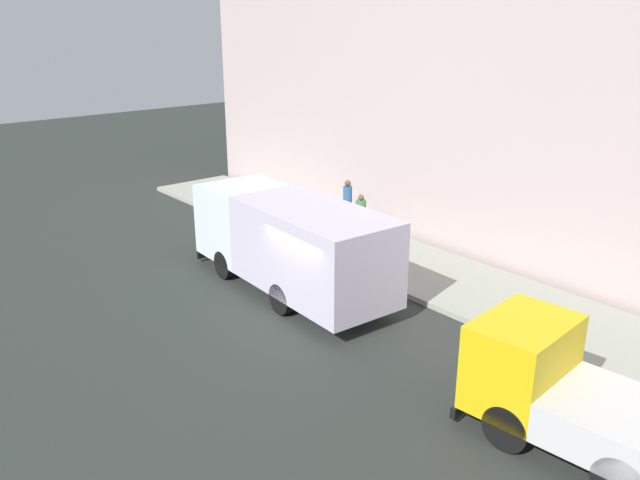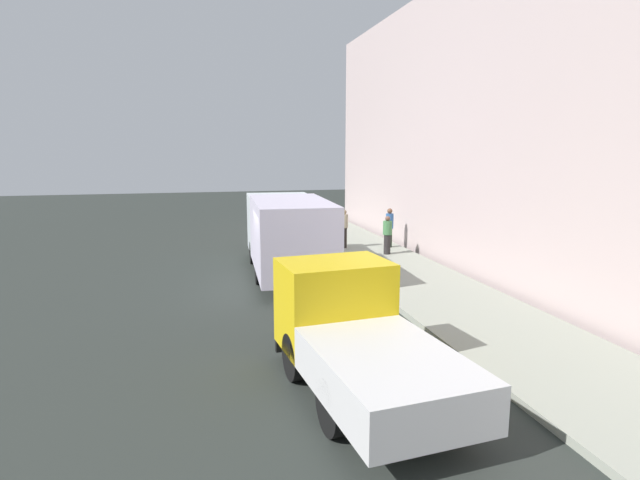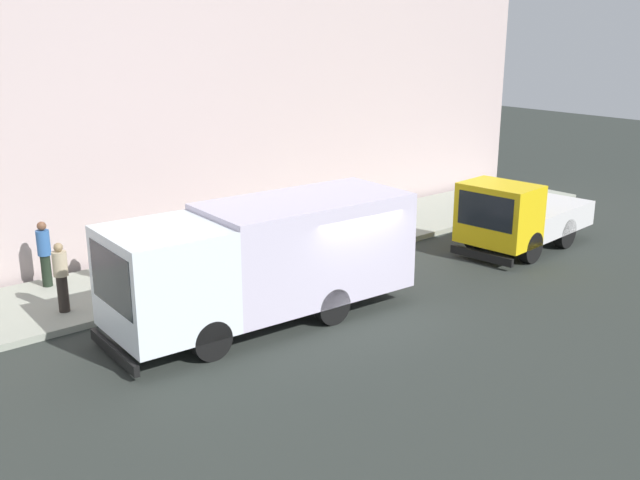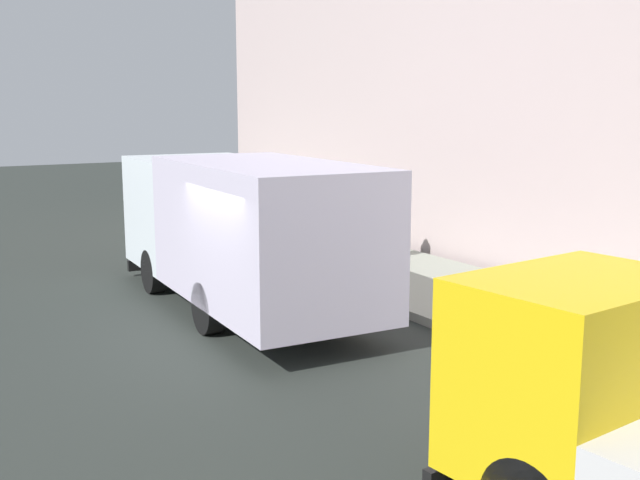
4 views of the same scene
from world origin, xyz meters
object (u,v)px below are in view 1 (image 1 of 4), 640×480
object	(u,v)px
pedestrian_walking	(347,201)
large_utility_truck	(290,240)
pedestrian_third	(300,210)
small_flatbed_truck	(576,397)
pedestrian_standing	(361,215)

from	to	relation	value
pedestrian_walking	large_utility_truck	bearing A→B (deg)	-120.51
pedestrian_walking	pedestrian_third	size ratio (longest dim) A/B	1.02
pedestrian_walking	pedestrian_third	world-z (taller)	pedestrian_walking
small_flatbed_truck	pedestrian_walking	world-z (taller)	small_flatbed_truck
pedestrian_standing	pedestrian_third	bearing A→B (deg)	166.63
small_flatbed_truck	pedestrian_third	world-z (taller)	small_flatbed_truck
large_utility_truck	pedestrian_walking	bearing A→B (deg)	34.88
pedestrian_walking	small_flatbed_truck	bearing A→B (deg)	-86.51
pedestrian_walking	pedestrian_standing	distance (m)	1.58
pedestrian_walking	pedestrian_standing	bearing A→B (deg)	-87.07
pedestrian_walking	pedestrian_standing	world-z (taller)	pedestrian_walking
small_flatbed_truck	pedestrian_walking	size ratio (longest dim) A/B	2.93
large_utility_truck	pedestrian_standing	size ratio (longest dim) A/B	4.72
small_flatbed_truck	pedestrian_walking	distance (m)	13.77
pedestrian_standing	pedestrian_third	distance (m)	2.24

